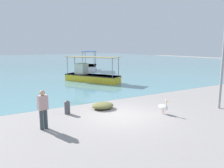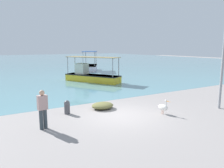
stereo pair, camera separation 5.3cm
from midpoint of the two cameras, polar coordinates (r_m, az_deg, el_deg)
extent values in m
plane|color=gray|center=(11.29, 2.15, -8.18)|extent=(120.00, 120.00, 0.00)
cube|color=#5B8D99|center=(57.43, -24.83, 5.35)|extent=(110.00, 90.00, 0.00)
cube|color=white|center=(32.28, -5.93, 4.22)|extent=(3.84, 4.92, 0.81)
cube|color=black|center=(32.24, -5.94, 4.86)|extent=(3.89, 4.98, 0.08)
cylinder|color=#99999E|center=(34.28, -7.06, 6.84)|extent=(0.08, 0.08, 1.97)
cylinder|color=#99999E|center=(34.17, -4.37, 6.88)|extent=(0.08, 0.08, 1.97)
cylinder|color=#99999E|center=(30.20, -7.78, 6.45)|extent=(0.08, 0.08, 1.97)
cylinder|color=#99999E|center=(30.08, -4.72, 6.49)|extent=(0.08, 0.08, 1.97)
cube|color=navy|center=(32.14, -6.00, 8.48)|extent=(3.83, 4.80, 0.05)
cube|color=yellow|center=(21.97, -5.27, 1.52)|extent=(4.19, 5.73, 0.70)
cube|color=black|center=(21.93, -5.28, 2.32)|extent=(4.25, 5.78, 0.08)
cylinder|color=#99999E|center=(21.00, 1.62, 4.51)|extent=(0.08, 0.08, 1.73)
cylinder|color=#99999E|center=(19.94, 0.03, 4.24)|extent=(0.08, 0.08, 1.73)
cylinder|color=#99999E|center=(23.89, -9.78, 5.00)|extent=(0.08, 0.08, 1.73)
cylinder|color=#99999E|center=(22.96, -11.67, 4.76)|extent=(0.08, 0.08, 1.73)
cube|color=olive|center=(21.78, -5.35, 7.00)|extent=(4.18, 5.60, 0.05)
cube|color=silver|center=(22.62, -8.05, 3.99)|extent=(1.42, 1.44, 1.10)
cylinder|color=#E0997A|center=(11.83, 13.14, -7.05)|extent=(0.03, 0.03, 0.22)
cylinder|color=#E0997A|center=(11.75, 12.84, -7.15)|extent=(0.03, 0.03, 0.22)
ellipsoid|color=white|center=(11.71, 13.16, -5.97)|extent=(0.36, 0.60, 0.32)
ellipsoid|color=white|center=(11.85, 12.19, -5.65)|extent=(0.14, 0.18, 0.10)
cylinder|color=white|center=(11.56, 13.81, -5.04)|extent=(0.07, 0.07, 0.26)
sphere|color=white|center=(11.52, 13.84, -4.25)|extent=(0.11, 0.11, 0.11)
cone|color=#E5933F|center=(11.43, 14.50, -4.45)|extent=(0.10, 0.31, 0.06)
cylinder|color=gray|center=(13.52, 27.03, 7.50)|extent=(0.14, 0.14, 6.39)
cylinder|color=#47474C|center=(11.69, -11.73, -6.39)|extent=(0.29, 0.29, 0.54)
sphere|color=#4C4C51|center=(11.61, -11.78, -4.95)|extent=(0.31, 0.31, 0.31)
cylinder|color=#343F45|center=(9.80, -18.06, -8.88)|extent=(0.16, 0.16, 0.85)
cylinder|color=#343F45|center=(9.86, -17.08, -8.71)|extent=(0.16, 0.16, 0.85)
cube|color=#AF8E8A|center=(9.63, -17.79, -4.64)|extent=(0.43, 0.29, 0.62)
sphere|color=tan|center=(9.54, -17.92, -2.19)|extent=(0.22, 0.22, 0.22)
ellipsoid|color=olive|center=(12.42, -2.57, -5.65)|extent=(1.26, 1.07, 0.37)
camera|label=1|loc=(0.03, -90.11, -0.02)|focal=35.00mm
camera|label=2|loc=(0.03, 89.89, 0.02)|focal=35.00mm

